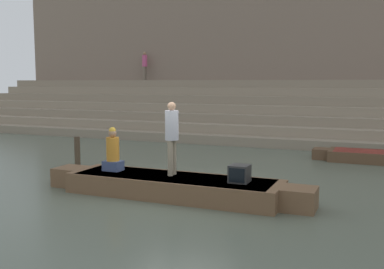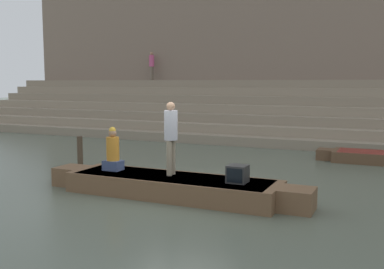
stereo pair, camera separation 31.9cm
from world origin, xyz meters
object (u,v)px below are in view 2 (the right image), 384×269
tv_set (238,174)px  person_on_steps (152,64)px  rowboat_main (172,186)px  person_standing (171,133)px  mooring_post (80,153)px  person_rowing (113,153)px

tv_set → person_on_steps: (-10.14, 13.95, 3.17)m
rowboat_main → person_on_steps: 16.73m
person_standing → mooring_post: bearing=152.3°
rowboat_main → person_rowing: person_rowing is taller
rowboat_main → person_on_steps: size_ratio=4.11×
person_standing → tv_set: person_standing is taller
person_standing → person_rowing: size_ratio=1.59×
person_standing → tv_set: bearing=-10.2°
person_rowing → mooring_post: bearing=145.1°
person_standing → mooring_post: person_standing is taller
tv_set → mooring_post: 6.14m
person_rowing → person_on_steps: bearing=116.1°
person_rowing → tv_set: bearing=-0.3°
tv_set → person_on_steps: 17.53m
tv_set → person_standing: bearing=175.9°
person_standing → tv_set: (1.78, -0.14, -0.85)m
tv_set → mooring_post: (-5.88, 1.77, -0.16)m
rowboat_main → tv_set: tv_set is taller
rowboat_main → mooring_post: size_ratio=6.38×
tv_set → person_on_steps: person_on_steps is taller
rowboat_main → tv_set: size_ratio=15.17×
tv_set → mooring_post: mooring_post is taller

